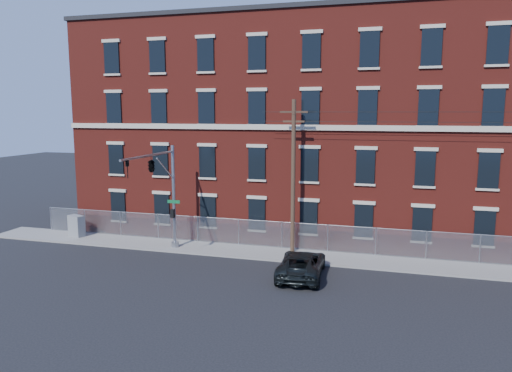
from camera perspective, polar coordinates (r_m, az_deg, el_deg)
The scene contains 8 objects.
ground at distance 27.81m, azimuth -2.16°, elevation -10.83°, with size 140.00×140.00×0.00m, color black.
sidewalk at distance 31.55m, azimuth 22.40°, elevation -8.99°, with size 65.00×3.00×0.12m, color gray.
mill_building at distance 39.05m, azimuth 21.64°, elevation 6.43°, with size 55.30×14.32×16.30m.
chain_link_fence at distance 32.52m, azimuth 22.25°, elevation -6.64°, with size 59.06×0.06×1.85m.
traffic_signal_mast at distance 30.81m, azimuth -11.63°, elevation 1.24°, with size 0.90×6.75×7.00m.
utility_pole_near at distance 31.38m, azimuth 4.42°, elevation 1.44°, with size 1.80×0.28×10.00m.
pickup_truck at distance 27.98m, azimuth 5.40°, elevation -9.18°, with size 2.42×5.24×1.46m, color black.
utility_cabinet at distance 38.47m, azimuth -20.48°, elevation -4.44°, with size 1.26×0.63×1.58m, color slate.
Camera 1 is at (8.12, -24.91, 9.33)m, focal length 33.82 mm.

